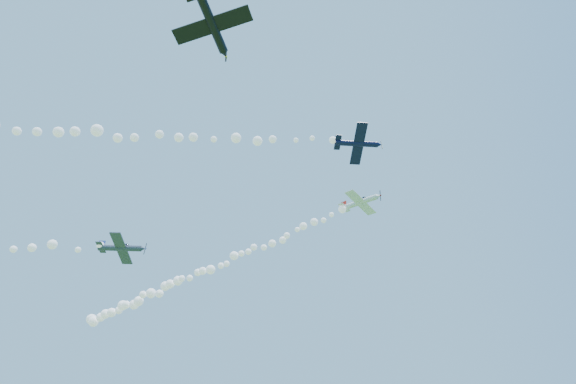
% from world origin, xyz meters
% --- Properties ---
extents(plane_white, '(7.61, 8.05, 3.07)m').
position_xyz_m(plane_white, '(14.87, 6.54, 54.22)').
color(plane_white, white).
extents(smoke_trail_white, '(66.05, 27.10, 3.20)m').
position_xyz_m(smoke_trail_white, '(-20.21, 20.01, 53.94)').
color(smoke_trail_white, white).
extents(plane_navy, '(7.28, 7.68, 2.28)m').
position_xyz_m(plane_navy, '(16.46, -6.96, 53.95)').
color(plane_navy, '#0B0E33').
extents(smoke_trail_navy, '(81.32, 28.12, 2.86)m').
position_xyz_m(smoke_trail_navy, '(-26.21, -20.77, 53.75)').
color(smoke_trail_navy, white).
extents(plane_grey, '(7.38, 7.82, 2.38)m').
position_xyz_m(plane_grey, '(-19.66, -5.82, 42.67)').
color(plane_grey, '#343A4B').
extents(plane_black, '(6.80, 6.49, 2.48)m').
position_xyz_m(plane_black, '(7.30, -37.27, 39.18)').
color(plane_black, black).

